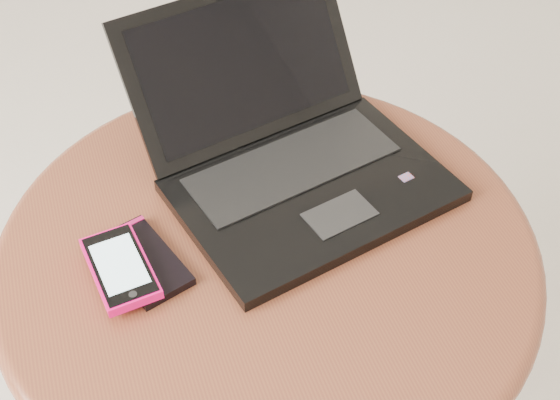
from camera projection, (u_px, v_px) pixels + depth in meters
name	position (u px, v px, depth m)	size (l,w,h in m)	color
table	(269.00, 296.00, 1.00)	(0.67, 0.67, 0.53)	brown
laptop	(291.00, 153.00, 0.97)	(0.40, 0.41, 0.19)	black
phone_black	(143.00, 261.00, 0.88)	(0.10, 0.14, 0.01)	black
phone_pink	(120.00, 268.00, 0.86)	(0.08, 0.13, 0.01)	#FF0770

